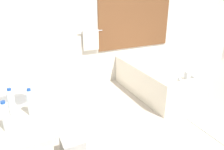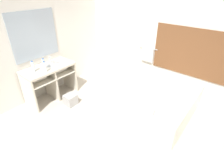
# 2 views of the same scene
# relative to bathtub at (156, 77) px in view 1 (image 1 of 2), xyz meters

# --- Properties ---
(ground_plane) EXTENTS (16.00, 16.00, 0.00)m
(ground_plane) POSITION_rel_bathtub_xyz_m (-0.73, -1.32, -0.31)
(ground_plane) COLOR beige
(ground_plane) RESTS_ON ground
(wall_back_with_blinds) EXTENTS (7.40, 0.13, 2.70)m
(wall_back_with_blinds) POSITION_rel_bathtub_xyz_m (-0.70, 0.90, 1.04)
(wall_back_with_blinds) COLOR white
(wall_back_with_blinds) RESTS_ON ground_plane
(vanity_counter) EXTENTS (0.63, 1.20, 0.87)m
(vanity_counter) POSITION_rel_bathtub_xyz_m (-2.60, -1.13, 0.32)
(vanity_counter) COLOR beige
(vanity_counter) RESTS_ON ground_plane
(bathtub) EXTENTS (0.92, 1.73, 0.68)m
(bathtub) POSITION_rel_bathtub_xyz_m (0.00, 0.00, 0.00)
(bathtub) COLOR silver
(bathtub) RESTS_ON ground_plane
(water_bottle_1) EXTENTS (0.06, 0.06, 0.26)m
(water_bottle_1) POSITION_rel_bathtub_xyz_m (-2.41, -1.33, 0.69)
(water_bottle_1) COLOR white
(water_bottle_1) RESTS_ON vanity_counter
(water_bottle_2) EXTENTS (0.06, 0.06, 0.26)m
(water_bottle_2) POSITION_rel_bathtub_xyz_m (-2.56, -1.25, 0.69)
(water_bottle_2) COLOR white
(water_bottle_2) RESTS_ON vanity_counter
(water_bottle_3) EXTENTS (0.06, 0.06, 0.26)m
(water_bottle_3) POSITION_rel_bathtub_xyz_m (-2.61, -1.48, 0.69)
(water_bottle_3) COLOR white
(water_bottle_3) RESTS_ON vanity_counter
(waste_bin) EXTENTS (0.26, 0.26, 0.26)m
(waste_bin) POSITION_rel_bathtub_xyz_m (-2.00, -1.05, -0.18)
(waste_bin) COLOR #B2B2B2
(waste_bin) RESTS_ON ground_plane
(bath_mat) EXTENTS (0.46, 0.73, 0.02)m
(bath_mat) POSITION_rel_bathtub_xyz_m (0.08, -1.41, -0.30)
(bath_mat) COLOR white
(bath_mat) RESTS_ON ground_plane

